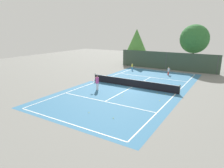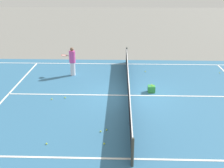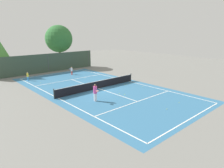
{
  "view_description": "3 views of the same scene",
  "coord_description": "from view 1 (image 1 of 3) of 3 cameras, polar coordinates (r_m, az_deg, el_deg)",
  "views": [
    {
      "loc": [
        10.68,
        -22.34,
        7.05
      ],
      "look_at": [
        -1.34,
        -2.83,
        0.85
      ],
      "focal_mm": 31.98,
      "sensor_mm": 36.0,
      "label": 1
    },
    {
      "loc": [
        13.79,
        -0.43,
        6.1
      ],
      "look_at": [
        1.0,
        -0.83,
        1.04
      ],
      "focal_mm": 45.65,
      "sensor_mm": 36.0,
      "label": 2
    },
    {
      "loc": [
        -14.68,
        -18.85,
        6.89
      ],
      "look_at": [
        0.37,
        -2.12,
        0.94
      ],
      "focal_mm": 31.99,
      "sensor_mm": 36.0,
      "label": 3
    }
  ],
  "objects": [
    {
      "name": "tennis_ball_12",
      "position": [
        27.6,
        18.58,
        -0.4
      ],
      "size": [
        0.07,
        0.07,
        0.07
      ],
      "primitive_type": "sphere",
      "color": "#CCE533",
      "rests_on": "ground_plane"
    },
    {
      "name": "tree_1",
      "position": [
        43.04,
        7.06,
        12.18
      ],
      "size": [
        4.31,
        4.31,
        7.33
      ],
      "color": "brown",
      "rests_on": "ground_plane"
    },
    {
      "name": "tennis_ball_4",
      "position": [
        23.58,
        12.73,
        -2.56
      ],
      "size": [
        0.07,
        0.07,
        0.07
      ],
      "primitive_type": "sphere",
      "color": "#CCE533",
      "rests_on": "ground_plane"
    },
    {
      "name": "tennis_ball_2",
      "position": [
        30.32,
        13.95,
        1.3
      ],
      "size": [
        0.07,
        0.07,
        0.07
      ],
      "primitive_type": "sphere",
      "color": "#CCE533",
      "rests_on": "ground_plane"
    },
    {
      "name": "perimeter_fence",
      "position": [
        38.27,
        15.2,
        6.42
      ],
      "size": [
        18.0,
        0.12,
        3.2
      ],
      "color": "#384C3D",
      "rests_on": "ground_plane"
    },
    {
      "name": "player_0",
      "position": [
        33.57,
        15.83,
        3.6
      ],
      "size": [
        0.34,
        0.84,
        1.29
      ],
      "color": "#E54C3F",
      "rests_on": "ground_plane"
    },
    {
      "name": "tennis_ball_8",
      "position": [
        32.53,
        4.58,
        2.63
      ],
      "size": [
        0.07,
        0.07,
        0.07
      ],
      "primitive_type": "sphere",
      "color": "#CCE533",
      "rests_on": "ground_plane"
    },
    {
      "name": "ground_plane",
      "position": [
        25.75,
        5.86,
        -0.84
      ],
      "size": [
        80.0,
        80.0,
        0.0
      ],
      "primitive_type": "plane",
      "color": "slate"
    },
    {
      "name": "tennis_ball_10",
      "position": [
        16.7,
        0.35,
        -9.72
      ],
      "size": [
        0.07,
        0.07,
        0.07
      ],
      "primitive_type": "sphere",
      "color": "#CCE533",
      "rests_on": "ground_plane"
    },
    {
      "name": "tennis_ball_3",
      "position": [
        17.84,
        -6.63,
        -8.14
      ],
      "size": [
        0.07,
        0.07,
        0.07
      ],
      "primitive_type": "sphere",
      "color": "#CCE533",
      "rests_on": "ground_plane"
    },
    {
      "name": "court_surface",
      "position": [
        25.75,
        5.86,
        -0.83
      ],
      "size": [
        13.0,
        25.0,
        0.01
      ],
      "color": "teal",
      "rests_on": "ground_plane"
    },
    {
      "name": "tennis_ball_11",
      "position": [
        23.33,
        12.83,
        -2.76
      ],
      "size": [
        0.07,
        0.07,
        0.07
      ],
      "primitive_type": "sphere",
      "color": "#CCE533",
      "rests_on": "ground_plane"
    },
    {
      "name": "tennis_ball_1",
      "position": [
        23.26,
        15.04,
        -2.96
      ],
      "size": [
        0.07,
        0.07,
        0.07
      ],
      "primitive_type": "sphere",
      "color": "#CCE533",
      "rests_on": "ground_plane"
    },
    {
      "name": "player_2",
      "position": [
        36.57,
        5.79,
        4.93
      ],
      "size": [
        0.26,
        0.26,
        1.21
      ],
      "color": "#388CD8",
      "rests_on": "ground_plane"
    },
    {
      "name": "ball_crate",
      "position": [
        27.01,
        6.08,
        0.32
      ],
      "size": [
        0.36,
        0.38,
        0.43
      ],
      "color": "green",
      "rests_on": "ground_plane"
    },
    {
      "name": "tennis_ball_5",
      "position": [
        34.95,
        12.57,
        3.19
      ],
      "size": [
        0.07,
        0.07,
        0.07
      ],
      "primitive_type": "sphere",
      "color": "#CCE533",
      "rests_on": "ground_plane"
    },
    {
      "name": "tree_0",
      "position": [
        40.16,
        22.51,
        11.79
      ],
      "size": [
        5.18,
        5.18,
        8.1
      ],
      "color": "brown",
      "rests_on": "ground_plane"
    },
    {
      "name": "tennis_ball_6",
      "position": [
        34.12,
        4.98,
        3.21
      ],
      "size": [
        0.07,
        0.07,
        0.07
      ],
      "primitive_type": "sphere",
      "color": "#CCE533",
      "rests_on": "ground_plane"
    },
    {
      "name": "player_1",
      "position": [
        24.18,
        -4.27,
        0.41
      ],
      "size": [
        0.6,
        0.96,
        1.79
      ],
      "color": "silver",
      "rests_on": "ground_plane"
    },
    {
      "name": "tennis_ball_9",
      "position": [
        22.74,
        3.25,
        -2.86
      ],
      "size": [
        0.07,
        0.07,
        0.07
      ],
      "primitive_type": "sphere",
      "color": "#CCE533",
      "rests_on": "ground_plane"
    },
    {
      "name": "tennis_ball_0",
      "position": [
        22.11,
        2.92,
        -3.39
      ],
      "size": [
        0.07,
        0.07,
        0.07
      ],
      "primitive_type": "sphere",
      "color": "#CCE533",
      "rests_on": "ground_plane"
    },
    {
      "name": "tennis_net",
      "position": [
        25.61,
        5.89,
        0.26
      ],
      "size": [
        11.9,
        0.1,
        1.1
      ],
      "color": "#333833",
      "rests_on": "ground_plane"
    },
    {
      "name": "tennis_ball_13",
      "position": [
        21.25,
        13.5,
        -4.58
      ],
      "size": [
        0.07,
        0.07,
        0.07
      ],
      "primitive_type": "sphere",
      "color": "#CCE533",
      "rests_on": "ground_plane"
    },
    {
      "name": "tennis_ball_7",
      "position": [
        28.52,
        0.0,
        0.89
      ],
      "size": [
        0.07,
        0.07,
        0.07
      ],
      "primitive_type": "sphere",
      "color": "#CCE533",
      "rests_on": "ground_plane"
    }
  ]
}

